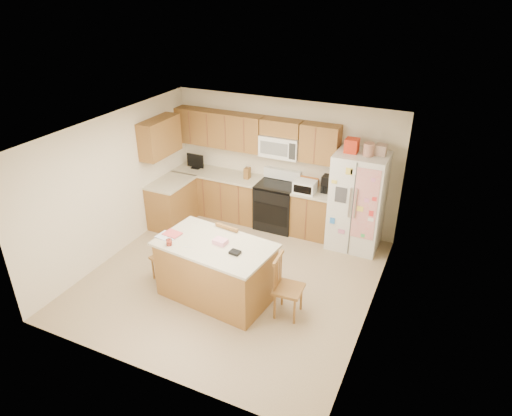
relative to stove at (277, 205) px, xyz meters
The scene contains 9 objects.
ground 1.99m from the stove, 90.00° to the right, with size 4.50×4.50×0.00m, color #8D7954.
room_shell 2.16m from the stove, 90.00° to the right, with size 4.60×4.60×2.52m.
cabinetry 1.09m from the stove, behind, with size 3.36×1.56×2.15m.
stove is the anchor object (origin of this frame).
refrigerator 1.63m from the stove, ahead, with size 0.90×0.79×2.04m.
island 2.46m from the stove, 89.85° to the right, with size 1.84×1.20×1.04m.
windsor_chair_left 2.60m from the stove, 111.81° to the right, with size 0.46×0.47×0.87m.
windsor_chair_back 1.86m from the stove, 90.38° to the right, with size 0.49×0.47×1.01m.
windsor_chair_right 2.66m from the stove, 64.41° to the right, with size 0.42×0.44×0.97m.
Camera 1 is at (2.99, -5.50, 4.49)m, focal length 32.00 mm.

